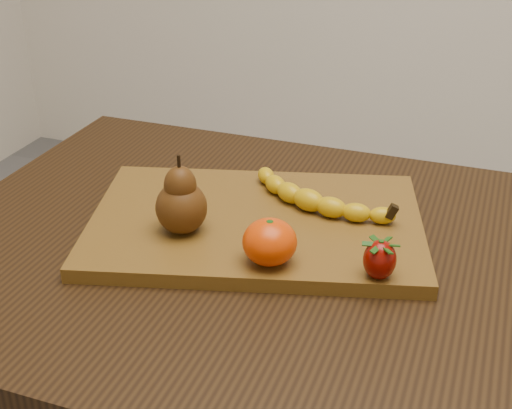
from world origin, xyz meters
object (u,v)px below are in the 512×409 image
at_px(table, 294,311).
at_px(cutting_board, 256,224).
at_px(mandarin, 270,242).
at_px(pear, 181,194).

bearing_deg(table, cutting_board, 153.87).
xyz_separation_m(table, mandarin, (-0.01, -0.07, 0.15)).
bearing_deg(mandarin, table, 78.57).
height_order(table, mandarin, mandarin).
xyz_separation_m(cutting_board, pear, (-0.08, -0.07, 0.06)).
height_order(cutting_board, mandarin, mandarin).
bearing_deg(mandarin, pear, 165.41).
distance_m(cutting_board, pear, 0.12).
xyz_separation_m(pear, mandarin, (0.13, -0.03, -0.02)).
relative_size(cutting_board, pear, 4.25).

